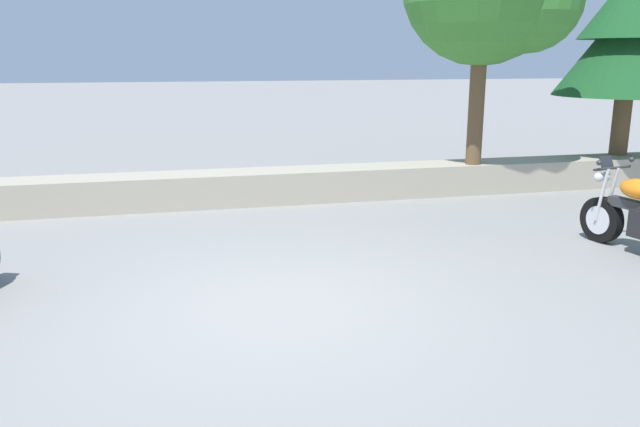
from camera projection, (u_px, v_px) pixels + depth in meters
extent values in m
plane|color=gray|center=(275.00, 308.00, 6.41)|extent=(120.00, 120.00, 0.00)
cube|color=#A89E89|center=(229.00, 188.00, 10.87)|extent=(36.00, 0.80, 0.55)
cylinder|color=black|center=(601.00, 220.00, 8.63)|extent=(0.26, 0.64, 0.62)
cylinder|color=silver|center=(601.00, 220.00, 8.63)|extent=(0.23, 0.41, 0.38)
ellipsoid|color=orange|center=(639.00, 189.00, 8.05)|extent=(0.44, 0.58, 0.26)
cylinder|color=#2D2D30|center=(612.00, 168.00, 8.39)|extent=(0.65, 0.17, 0.04)
sphere|color=silver|center=(599.00, 177.00, 8.52)|extent=(0.13, 0.13, 0.13)
sphere|color=silver|center=(606.00, 176.00, 8.58)|extent=(0.13, 0.13, 0.13)
cube|color=#26282D|center=(606.00, 163.00, 8.46)|extent=(0.22, 0.13, 0.18)
cylinder|color=silver|center=(602.00, 195.00, 8.48)|extent=(0.08, 0.17, 0.73)
cylinder|color=silver|center=(612.00, 194.00, 8.55)|extent=(0.08, 0.17, 0.73)
sphere|color=#2D2D30|center=(599.00, 163.00, 8.21)|extent=(0.07, 0.07, 0.07)
sphere|color=#2D2D30|center=(632.00, 160.00, 8.45)|extent=(0.07, 0.07, 0.07)
cylinder|color=brown|center=(476.00, 106.00, 11.38)|extent=(0.28, 0.28, 2.09)
cylinder|color=brown|center=(622.00, 116.00, 12.56)|extent=(0.34, 0.34, 1.55)
cone|color=#194C23|center=(630.00, 44.00, 12.23)|extent=(2.75, 2.75, 1.95)
cone|color=#194C23|center=(635.00, 0.00, 12.04)|extent=(1.98, 1.98, 1.41)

